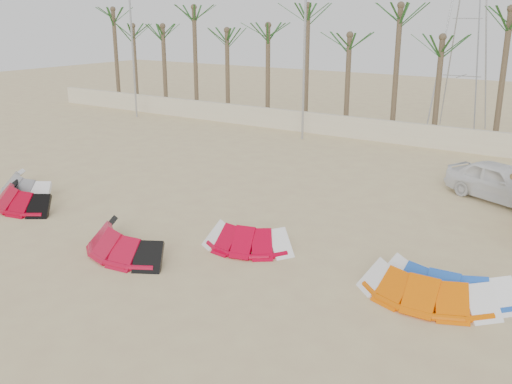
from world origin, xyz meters
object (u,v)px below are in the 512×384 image
Objects in this scene: kite_red_right at (252,236)px; kite_orange at (430,283)px; kite_red_mid at (131,238)px; kite_blue at (449,278)px; kite_red_left at (29,195)px; car at (502,182)px; kite_grey at (32,183)px.

kite_red_right is 0.89× the size of kite_orange.
kite_red_mid is 9.68m from kite_blue.
kite_red_left is 6.72m from kite_red_mid.
kite_red_left and kite_orange have the same top height.
kite_red_mid is (6.65, -0.95, 0.00)m from kite_red_left.
kite_red_mid is 14.80m from car.
kite_orange and kite_blue have the same top height.
kite_grey is 0.93× the size of kite_red_mid.
kite_grey is 1.02× the size of kite_orange.
kite_red_left is at bearing 149.86° from car.
kite_orange is (5.86, -0.19, 0.00)m from kite_red_right.
car reaches higher than kite_red_mid.
kite_grey is 0.99× the size of kite_blue.
kite_red_right is (11.12, 0.26, -0.00)m from kite_grey.
kite_blue is (0.33, 0.61, 0.00)m from kite_orange.
kite_orange is (8.95, 2.15, -0.00)m from kite_red_mid.
kite_red_left is 18.90m from car.
kite_orange is 0.98× the size of kite_blue.
kite_blue is at bearing 61.77° from kite_orange.
kite_orange is at bearing -118.23° from kite_blue.
kite_red_right is at bearing 37.21° from kite_red_mid.
kite_grey is 16.98m from kite_orange.
kite_blue is at bearing 3.88° from kite_red_right.
kite_grey is 8.29m from kite_red_mid.
kite_red_mid is at bearing -163.41° from kite_blue.
kite_red_left is 15.65m from kite_orange.
car reaches higher than kite_blue.
kite_red_right is 5.87m from kite_orange.
kite_grey is at bearing -179.76° from kite_orange.
kite_red_mid is at bearing 168.19° from car.
kite_orange is 0.69m from kite_blue.
kite_red_left is at bearing -173.52° from kite_blue.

